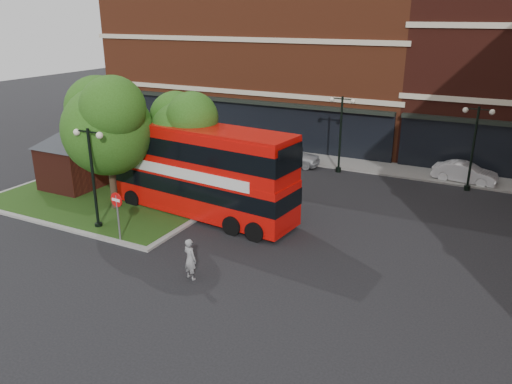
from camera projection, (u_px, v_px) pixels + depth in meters
The scene contains 15 objects.
ground at pixel (190, 253), 21.93m from camera, with size 120.00×120.00×0.00m, color black.
pavement_far at pixel (320, 160), 35.73m from camera, with size 44.00×3.00×0.12m, color slate.
terrace_far_left at pixel (267, 50), 43.10m from camera, with size 26.00×12.00×14.00m, color brown.
traffic_island at pixel (101, 201), 27.85m from camera, with size 12.60×7.60×0.15m.
kiosk at pixel (71, 152), 29.22m from camera, with size 6.51×6.51×3.60m.
tree_island_west at pixel (106, 121), 25.30m from camera, with size 5.40×4.71×7.21m.
tree_island_east at pixel (184, 128), 26.27m from camera, with size 4.46×3.90×6.29m.
lamp_island at pixel (93, 174), 23.50m from camera, with size 1.72×0.36×5.00m.
lamp_far_left at pixel (341, 130), 32.26m from camera, with size 1.72×0.36×5.00m.
lamp_far_right at pixel (474, 144), 28.82m from camera, with size 1.72×0.36×5.00m.
bus at pixel (197, 164), 25.41m from camera, with size 10.98×3.59×4.12m.
woman at pixel (190, 259), 19.58m from camera, with size 0.62×0.41×1.71m, color gray.
car_silver at pixel (291, 155), 34.47m from camera, with size 1.64×4.06×1.38m, color #B2B5B9.
car_white at pixel (465, 173), 30.96m from camera, with size 1.33×3.80×1.25m, color white.
no_entry_sign at pixel (117, 207), 22.43m from camera, with size 0.67×0.11×2.42m.
Camera 1 is at (11.59, -16.23, 9.94)m, focal length 35.00 mm.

